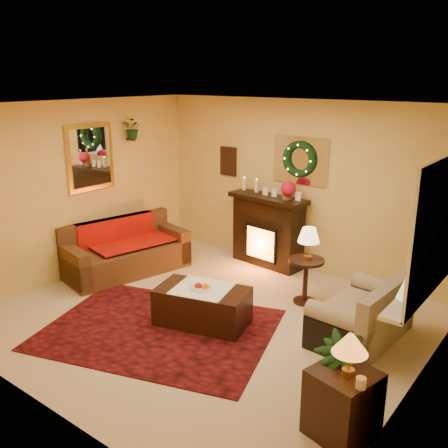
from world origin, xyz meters
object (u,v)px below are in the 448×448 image
Objects in this scene: fireplace at (268,231)px; loveseat at (362,304)px; sofa at (126,246)px; side_table_round at (305,280)px; end_table_square at (342,407)px; coffee_table at (203,308)px.

loveseat is at bearing -25.94° from fireplace.
side_table_round is (2.70, 0.72, -0.10)m from sofa.
loveseat is 2.15× the size of end_table_square.
loveseat is 1.06m from side_table_round.
sofa is at bearing -171.83° from loveseat.
side_table_round is (-0.96, 0.44, -0.09)m from loveseat.
fireplace is at bearing 131.70° from end_table_square.
sofa reaches higher than side_table_round.
fireplace is 2.51m from loveseat.
side_table_round reaches higher than end_table_square.
fireplace is 1.06× the size of coffee_table.
coffee_table is (-0.70, -1.29, -0.12)m from side_table_round.
fireplace is 2.26m from coffee_table.
side_table_round is 2.57m from end_table_square.
end_table_square is at bearing -68.51° from loveseat.
end_table_square is (4.19, -1.37, -0.16)m from sofa.
sofa is 1.70× the size of coffee_table.
end_table_square is at bearing -42.28° from fireplace.
loveseat is (3.66, 0.28, -0.01)m from sofa.
fireplace reaches higher than loveseat.
fireplace reaches higher than sofa.
end_table_square is at bearing -5.17° from sofa.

